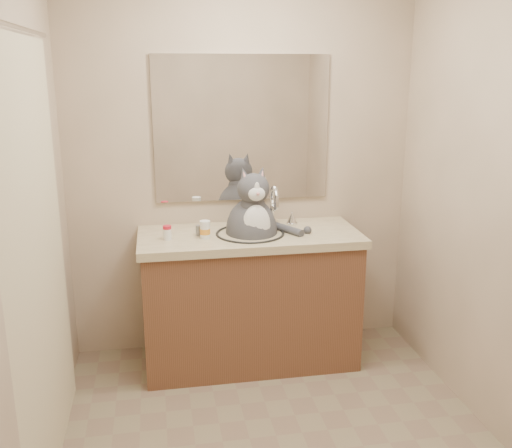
% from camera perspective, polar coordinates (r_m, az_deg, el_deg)
% --- Properties ---
extents(room, '(2.22, 2.52, 2.42)m').
position_cam_1_polar(room, '(2.45, 3.04, 0.73)').
color(room, gray).
rests_on(room, ground).
extents(vanity, '(1.34, 0.59, 1.12)m').
position_cam_1_polar(vanity, '(3.59, -0.62, -7.13)').
color(vanity, brown).
rests_on(vanity, ground).
extents(mirror, '(1.10, 0.02, 0.90)m').
position_cam_1_polar(mirror, '(3.61, -1.40, 9.49)').
color(mirror, white).
rests_on(mirror, room).
extents(shower_curtain, '(0.02, 1.30, 1.93)m').
position_cam_1_polar(shower_curtain, '(2.59, -20.90, -3.43)').
color(shower_curtain, beige).
rests_on(shower_curtain, ground).
extents(cat, '(0.47, 0.37, 0.62)m').
position_cam_1_polar(cat, '(3.45, -0.36, -0.25)').
color(cat, '#444449').
rests_on(cat, vanity).
extents(pill_bottle_redcap, '(0.06, 0.06, 0.08)m').
position_cam_1_polar(pill_bottle_redcap, '(3.35, -8.86, -0.85)').
color(pill_bottle_redcap, white).
rests_on(pill_bottle_redcap, vanity).
extents(pill_bottle_orange, '(0.06, 0.06, 0.10)m').
position_cam_1_polar(pill_bottle_orange, '(3.35, -5.12, -0.59)').
color(pill_bottle_orange, white).
rests_on(pill_bottle_orange, vanity).
extents(grey_canister, '(0.05, 0.05, 0.06)m').
position_cam_1_polar(grey_canister, '(3.42, -5.73, -0.64)').
color(grey_canister, slate).
rests_on(grey_canister, vanity).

